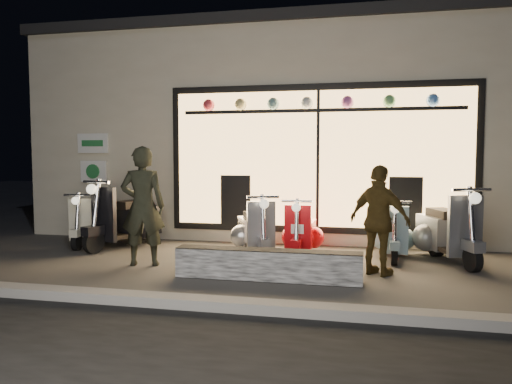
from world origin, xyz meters
The scene contains 12 objects.
ground centered at (0.00, 0.00, 0.00)m, with size 40.00×40.00×0.00m, color #383533.
kerb centered at (0.00, -2.00, 0.06)m, with size 40.00×0.25×0.12m, color slate.
shop_building centered at (0.00, 4.98, 2.10)m, with size 10.20×6.23×4.20m.
graffiti_barrier centered at (0.40, -0.65, 0.20)m, with size 2.43×0.28×0.40m, color black.
scooter_silver centered at (-0.13, 0.95, 0.39)m, with size 0.79×1.33×0.97m.
scooter_red centered at (0.63, 1.08, 0.37)m, with size 0.41×1.26×0.91m.
scooter_black centered at (-2.47, 1.22, 0.46)m, with size 0.85×1.60×1.15m.
scooter_cream centered at (-3.25, 1.27, 0.37)m, with size 0.53×1.30×0.92m.
scooter_blue centered at (2.07, 1.25, 0.36)m, with size 0.41×1.26×0.91m.
scooter_grey centered at (2.84, 1.15, 0.45)m, with size 0.83×1.55×1.11m.
man centered at (-1.55, -0.19, 0.88)m, with size 0.64×0.42×1.75m, color black.
woman centered at (1.82, -0.07, 0.75)m, with size 0.87×0.36×1.49m, color #533F1A.
Camera 1 is at (1.63, -6.92, 1.63)m, focal length 35.00 mm.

